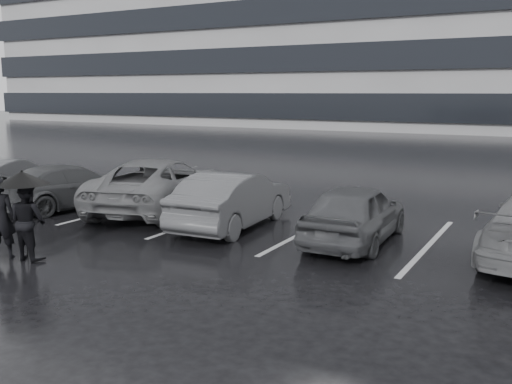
{
  "coord_description": "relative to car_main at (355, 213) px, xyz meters",
  "views": [
    {
      "loc": [
        5.83,
        -9.55,
        3.22
      ],
      "look_at": [
        0.03,
        1.0,
        1.1
      ],
      "focal_mm": 40.0,
      "sensor_mm": 36.0,
      "label": 1
    }
  ],
  "objects": [
    {
      "name": "pedestrian_right",
      "position": [
        -5.12,
        -4.25,
        0.11
      ],
      "size": [
        0.76,
        0.6,
        1.52
      ],
      "primitive_type": "imported",
      "rotation": [
        0.0,
        0.0,
        3.1
      ],
      "color": "black",
      "rests_on": "ground"
    },
    {
      "name": "car_west_a",
      "position": [
        -3.06,
        -0.03,
        0.02
      ],
      "size": [
        1.7,
        4.16,
        1.34
      ],
      "primitive_type": "imported",
      "rotation": [
        0.0,
        0.0,
        3.21
      ],
      "color": "#2F2F31",
      "rests_on": "ground"
    },
    {
      "name": "car_west_d",
      "position": [
        -11.28,
        0.09,
        -0.05
      ],
      "size": [
        2.04,
        3.81,
        1.19
      ],
      "primitive_type": "imported",
      "rotation": [
        0.0,
        0.0,
        3.37
      ],
      "color": "#2F2F31",
      "rests_on": "ground"
    },
    {
      "name": "car_west_b",
      "position": [
        -5.83,
        0.65,
        0.07
      ],
      "size": [
        3.59,
        5.59,
        1.43
      ],
      "primitive_type": "imported",
      "rotation": [
        0.0,
        0.0,
        3.39
      ],
      "color": "#4A4A4D",
      "rests_on": "ground"
    },
    {
      "name": "stall_stripes",
      "position": [
        -2.73,
        0.52,
        -0.65
      ],
      "size": [
        19.72,
        5.0,
        0.0
      ],
      "color": "#B3B3B6",
      "rests_on": "ground"
    },
    {
      "name": "car_west_c",
      "position": [
        -8.27,
        -0.22,
        -0.04
      ],
      "size": [
        2.6,
        4.47,
        1.22
      ],
      "primitive_type": "imported",
      "rotation": [
        0.0,
        0.0,
        2.92
      ],
      "color": "black",
      "rests_on": "ground"
    },
    {
      "name": "car_main",
      "position": [
        0.0,
        0.0,
        0.0
      ],
      "size": [
        1.68,
        3.86,
        1.3
      ],
      "primitive_type": "imported",
      "rotation": [
        0.0,
        0.0,
        3.18
      ],
      "color": "black",
      "rests_on": "ground"
    },
    {
      "name": "ground",
      "position": [
        -1.93,
        -1.98,
        -0.65
      ],
      "size": [
        160.0,
        160.0,
        0.0
      ],
      "primitive_type": "plane",
      "color": "black",
      "rests_on": "ground"
    },
    {
      "name": "umbrella",
      "position": [
        -5.32,
        -4.16,
        0.93
      ],
      "size": [
        1.02,
        1.02,
        1.73
      ],
      "color": "black",
      "rests_on": "ground"
    },
    {
      "name": "pedestrian_left",
      "position": [
        -5.68,
        -4.43,
        0.15
      ],
      "size": [
        0.69,
        0.64,
        1.59
      ],
      "primitive_type": "imported",
      "rotation": [
        0.0,
        0.0,
        3.73
      ],
      "color": "black",
      "rests_on": "ground"
    }
  ]
}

